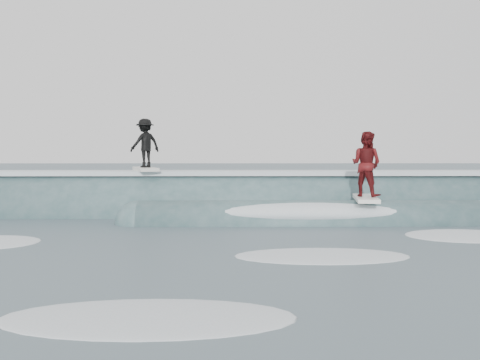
{
  "coord_description": "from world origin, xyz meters",
  "views": [
    {
      "loc": [
        -0.19,
        -10.14,
        1.9
      ],
      "look_at": [
        0.0,
        5.14,
        1.1
      ],
      "focal_mm": 40.0,
      "sensor_mm": 36.0,
      "label": 1
    }
  ],
  "objects": [
    {
      "name": "ground",
      "position": [
        0.0,
        0.0,
        0.0
      ],
      "size": [
        160.0,
        160.0,
        0.0
      ],
      "primitive_type": "plane",
      "color": "#3B4A57",
      "rests_on": "ground"
    },
    {
      "name": "breaking_wave",
      "position": [
        0.26,
        5.83,
        0.04
      ],
      "size": [
        22.25,
        4.04,
        2.53
      ],
      "color": "#335256",
      "rests_on": "ground"
    },
    {
      "name": "surfer_black",
      "position": [
        -2.87,
        6.14,
        2.08
      ],
      "size": [
        1.11,
        2.07,
        1.58
      ],
      "color": "silver",
      "rests_on": "ground"
    },
    {
      "name": "surfer_red",
      "position": [
        3.32,
        3.94,
        1.49
      ],
      "size": [
        1.06,
        2.06,
        1.82
      ],
      "color": "white",
      "rests_on": "ground"
    },
    {
      "name": "whitewater",
      "position": [
        -1.43,
        -0.65,
        0.0
      ],
      "size": [
        14.12,
        7.8,
        0.1
      ],
      "color": "white",
      "rests_on": "ground"
    },
    {
      "name": "far_swells",
      "position": [
        -1.54,
        17.65,
        0.0
      ],
      "size": [
        35.37,
        8.65,
        0.8
      ],
      "color": "#335256",
      "rests_on": "ground"
    }
  ]
}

